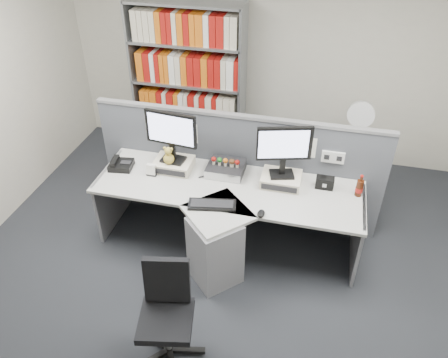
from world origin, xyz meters
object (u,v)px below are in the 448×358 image
(monitor_right, at_px, (284,148))
(shelving_unit, at_px, (189,85))
(monitor_left, at_px, (171,133))
(keyboard, at_px, (212,205))
(filing_cabinet, at_px, (350,168))
(desk_phone, at_px, (121,165))
(desk, at_px, (223,221))
(desktop_pc, at_px, (226,169))
(mouse, at_px, (261,214))
(office_chair, at_px, (167,310))
(desk_fan, at_px, (360,118))
(cola_bottle, at_px, (359,188))
(desk_calendar, at_px, (152,170))
(speaker, at_px, (325,183))

(monitor_right, bearing_deg, shelving_unit, 133.50)
(monitor_left, relative_size, keyboard, 1.17)
(shelving_unit, bearing_deg, monitor_right, -46.50)
(keyboard, distance_m, shelving_unit, 2.14)
(monitor_left, xyz_separation_m, filing_cabinet, (1.81, 1.02, -0.79))
(keyboard, height_order, desk_phone, desk_phone)
(desk, height_order, keyboard, keyboard)
(desk, bearing_deg, desktop_pc, 99.73)
(mouse, height_order, office_chair, office_chair)
(monitor_right, height_order, shelving_unit, shelving_unit)
(monitor_right, height_order, filing_cabinet, monitor_right)
(monitor_left, height_order, desktop_pc, monitor_left)
(monitor_right, xyz_separation_m, desk_fan, (0.71, 1.02, -0.12))
(mouse, bearing_deg, office_chair, -119.54)
(desk, relative_size, filing_cabinet, 3.71)
(shelving_unit, bearing_deg, keyboard, -67.07)
(desktop_pc, distance_m, cola_bottle, 1.30)
(desktop_pc, xyz_separation_m, desk_calendar, (-0.71, -0.21, 0.00))
(monitor_left, relative_size, desk_fan, 1.08)
(desk_calendar, xyz_separation_m, office_chair, (0.62, -1.34, -0.31))
(monitor_left, relative_size, filing_cabinet, 0.76)
(desk_calendar, bearing_deg, office_chair, -65.28)
(speaker, height_order, desk_fan, desk_fan)
(mouse, height_order, filing_cabinet, mouse)
(speaker, height_order, office_chair, office_chair)
(filing_cabinet, xyz_separation_m, office_chair, (-1.37, -2.51, 0.11))
(desktop_pc, distance_m, shelving_unit, 1.65)
(monitor_right, height_order, speaker, monitor_right)
(desk, xyz_separation_m, office_chair, (-0.17, -1.11, 0.00))
(desk_phone, bearing_deg, monitor_left, 12.28)
(speaker, distance_m, filing_cabinet, 1.11)
(shelving_unit, bearing_deg, office_chair, -76.16)
(desk_phone, xyz_separation_m, cola_bottle, (2.36, 0.10, 0.05))
(monitor_right, xyz_separation_m, desktop_pc, (-0.56, 0.05, -0.36))
(mouse, height_order, speaker, speaker)
(desk, distance_m, desktop_pc, 0.54)
(monitor_right, xyz_separation_m, desk_phone, (-1.63, -0.12, -0.38))
(filing_cabinet, bearing_deg, cola_bottle, -88.78)
(monitor_left, distance_m, desk_phone, 0.67)
(monitor_left, height_order, desk_calendar, monitor_left)
(mouse, xyz_separation_m, shelving_unit, (-1.29, 1.98, 0.24))
(speaker, distance_m, shelving_unit, 2.31)
(desktop_pc, distance_m, desk_calendar, 0.74)
(desk, xyz_separation_m, monitor_right, (0.49, 0.38, 0.68))
(desk, distance_m, keyboard, 0.31)
(monitor_left, relative_size, desk_phone, 2.10)
(filing_cabinet, relative_size, office_chair, 0.81)
(desk_fan, bearing_deg, mouse, -117.98)
(filing_cabinet, relative_size, desk_fan, 1.41)
(cola_bottle, xyz_separation_m, office_chair, (-1.39, -1.49, -0.34))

